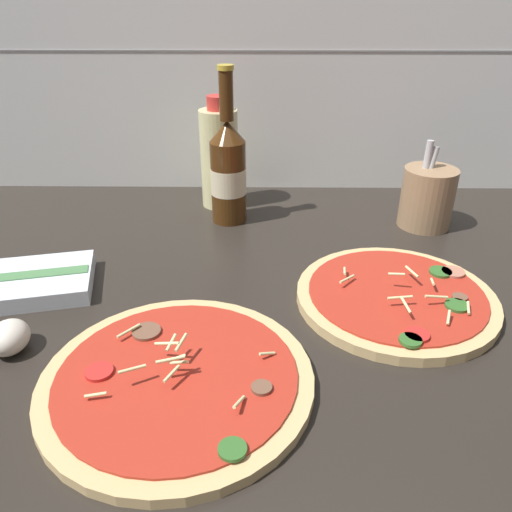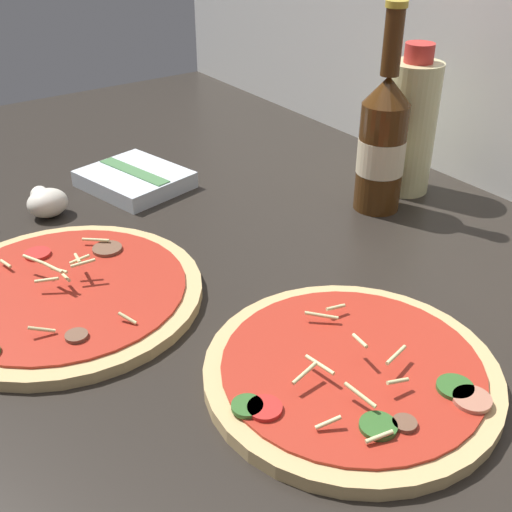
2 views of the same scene
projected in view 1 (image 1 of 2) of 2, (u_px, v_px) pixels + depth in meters
counter_slab at (238, 311)px, 69.01cm from camera, size 160.00×90.00×2.50cm
tile_backsplash at (246, 50)px, 95.21cm from camera, size 160.00×1.13×60.00cm
pizza_near at (177, 379)px, 54.22cm from camera, size 29.74×29.74×4.37cm
pizza_far at (396, 297)px, 68.41cm from camera, size 27.11×27.11×4.26cm
beer_bottle at (228, 170)px, 88.38cm from camera, size 6.37×6.37×27.26cm
oil_bottle at (219, 157)px, 95.05cm from camera, size 7.22×7.22×21.00cm
mushroom_left at (6, 337)px, 58.84cm from camera, size 5.76×5.48×3.84cm
utensil_crock at (427, 197)px, 88.32cm from camera, size 9.23×9.23×15.41cm
dish_towel at (40, 281)px, 71.29cm from camera, size 16.75×15.15×2.56cm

